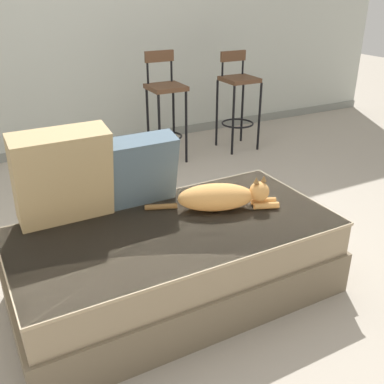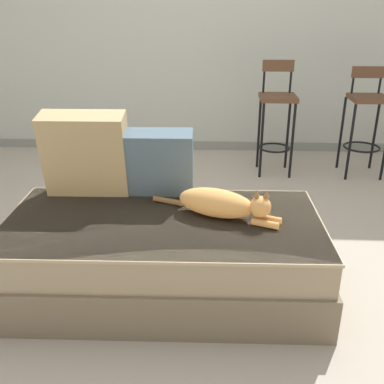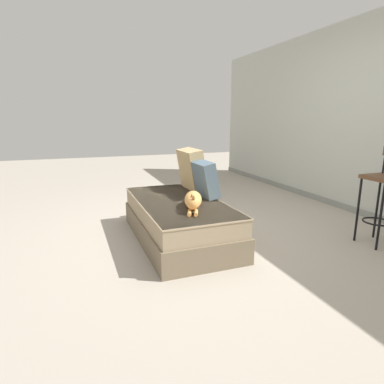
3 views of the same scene
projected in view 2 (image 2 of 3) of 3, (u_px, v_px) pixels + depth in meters
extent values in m
plane|color=#A89E8E|center=(171.00, 252.00, 2.90)|extent=(16.00, 16.00, 0.00)
cube|color=#B7BCB2|center=(189.00, 22.00, 4.46)|extent=(8.00, 0.10, 2.60)
cube|color=gray|center=(189.00, 145.00, 4.90)|extent=(8.00, 0.02, 0.09)
cube|color=#766750|center=(164.00, 270.00, 2.49)|extent=(1.72, 0.88, 0.24)
cube|color=#9E896B|center=(163.00, 236.00, 2.40)|extent=(1.67, 0.84, 0.19)
cube|color=tan|center=(163.00, 221.00, 2.37)|extent=(1.69, 0.86, 0.02)
cube|color=tan|center=(86.00, 154.00, 2.58)|extent=(0.48, 0.26, 0.50)
cube|color=#4C6070|center=(160.00, 163.00, 2.59)|extent=(0.39, 0.22, 0.40)
ellipsoid|color=tan|center=(216.00, 203.00, 2.38)|extent=(0.45, 0.31, 0.15)
sphere|color=tan|center=(260.00, 207.00, 2.29)|extent=(0.11, 0.11, 0.11)
cone|color=brown|center=(256.00, 194.00, 2.26)|extent=(0.03, 0.03, 0.04)
cone|color=brown|center=(266.00, 194.00, 2.26)|extent=(0.03, 0.03, 0.04)
cylinder|color=tan|center=(265.00, 224.00, 2.28)|extent=(0.14, 0.08, 0.04)
cylinder|color=tan|center=(268.00, 219.00, 2.33)|extent=(0.14, 0.08, 0.04)
cylinder|color=brown|center=(168.00, 201.00, 2.54)|extent=(0.18, 0.09, 0.03)
cylinder|color=black|center=(262.00, 141.00, 4.00)|extent=(0.02, 0.02, 0.69)
cylinder|color=black|center=(292.00, 142.00, 3.99)|extent=(0.02, 0.02, 0.69)
cylinder|color=black|center=(259.00, 133.00, 4.25)|extent=(0.02, 0.02, 0.69)
cylinder|color=black|center=(288.00, 133.00, 4.24)|extent=(0.02, 0.02, 0.69)
torus|color=black|center=(274.00, 148.00, 4.16)|extent=(0.29, 0.29, 0.02)
cube|color=brown|center=(278.00, 97.00, 3.98)|extent=(0.32, 0.32, 0.04)
cylinder|color=black|center=(264.00, 81.00, 4.06)|extent=(0.02, 0.02, 0.28)
cylinder|color=black|center=(291.00, 82.00, 4.05)|extent=(0.02, 0.02, 0.28)
cube|color=brown|center=(278.00, 66.00, 4.00)|extent=(0.28, 0.03, 0.10)
cylinder|color=black|center=(350.00, 143.00, 3.95)|extent=(0.02, 0.02, 0.69)
cylinder|color=black|center=(341.00, 133.00, 4.24)|extent=(0.02, 0.02, 0.69)
cylinder|color=black|center=(375.00, 134.00, 4.23)|extent=(0.02, 0.02, 0.69)
torus|color=black|center=(362.00, 147.00, 4.12)|extent=(0.33, 0.33, 0.02)
cube|color=brown|center=(369.00, 98.00, 3.95)|extent=(0.32, 0.32, 0.04)
cylinder|color=black|center=(353.00, 85.00, 4.04)|extent=(0.02, 0.02, 0.23)
cylinder|color=black|center=(380.00, 85.00, 4.03)|extent=(0.02, 0.02, 0.23)
cube|color=brown|center=(368.00, 72.00, 3.99)|extent=(0.28, 0.03, 0.10)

